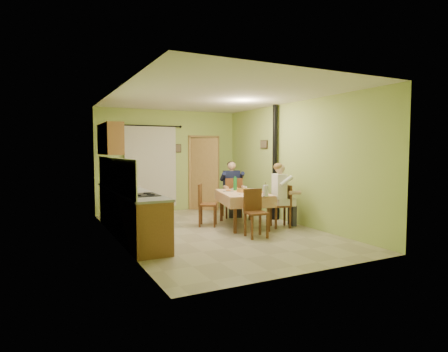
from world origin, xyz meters
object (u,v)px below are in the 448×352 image
chair_left (207,213)px  man_right (281,188)px  chair_far (232,206)px  dining_table (243,209)px  chair_right (281,214)px  man_far (232,183)px  stove_flue (275,178)px  chair_near (256,222)px

chair_left → man_right: size_ratio=0.68×
chair_far → man_right: 1.73m
dining_table → man_right: size_ratio=1.32×
chair_far → chair_right: chair_far is taller
man_far → stove_flue: stove_flue is taller
dining_table → chair_near: bearing=-92.3°
dining_table → stove_flue: bearing=33.6°
chair_left → man_right: (1.38, -0.86, 0.59)m
chair_near → chair_right: 1.14m
chair_far → stove_flue: (0.81, -0.71, 0.73)m
dining_table → chair_near: size_ratio=1.96×
man_right → dining_table: bearing=67.9°
dining_table → chair_near: (-0.32, -1.06, -0.09)m
stove_flue → man_right: bearing=-116.8°
dining_table → man_right: 0.96m
man_right → chair_far: bearing=27.5°
chair_right → chair_left: (-1.40, 0.87, 0.00)m
man_right → stove_flue: (0.44, 0.88, 0.15)m
chair_right → stove_flue: (0.43, 0.88, 0.74)m
dining_table → chair_left: bearing=167.2°
man_far → man_right: bearing=-64.8°
man_right → stove_flue: size_ratio=0.50×
chair_far → man_right: bearing=-64.6°
man_right → chair_right: bearing=-90.0°
chair_near → dining_table: bearing=-100.4°
chair_near → stove_flue: bearing=-128.3°
dining_table → man_far: bearing=89.4°
dining_table → stove_flue: stove_flue is taller
chair_left → man_far: (1.02, 0.74, 0.59)m
man_far → stove_flue: bearing=-29.6°
stove_flue → chair_right: bearing=-116.1°
chair_left → man_far: size_ratio=0.68×
chair_left → chair_near: bearing=46.4°
dining_table → chair_right: bearing=-21.8°
chair_left → man_far: bearing=156.5°
man_far → man_right: (0.36, -1.60, 0.00)m
dining_table → chair_far: (0.30, 1.09, -0.09)m
dining_table → man_far: size_ratio=1.32×
dining_table → stove_flue: size_ratio=0.66×
chair_left → man_right: 1.73m
man_right → stove_flue: stove_flue is taller
chair_right → chair_left: bearing=72.7°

